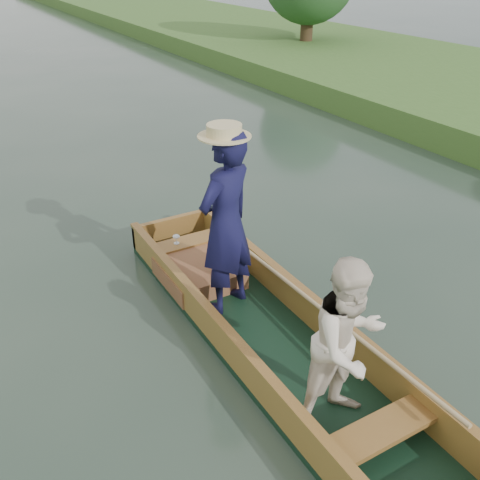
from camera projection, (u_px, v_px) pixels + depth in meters
ground at (269, 344)px, 5.54m from camera, size 120.00×120.00×0.00m
punt at (266, 293)px, 5.21m from camera, size 1.13×5.00×2.13m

